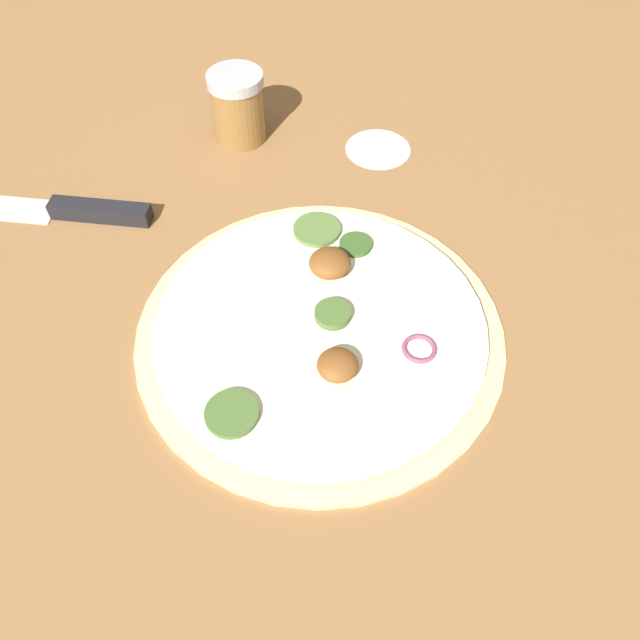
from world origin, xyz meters
name	(u,v)px	position (x,y,z in m)	size (l,w,h in m)	color
ground_plane	(320,333)	(0.00, 0.00, 0.00)	(3.00, 3.00, 0.00)	olive
pizza	(320,327)	(0.00, 0.00, 0.01)	(0.33, 0.33, 0.03)	beige
knife	(52,209)	(-0.32, 0.04, 0.01)	(0.31, 0.11, 0.02)	silver
spice_jar	(238,107)	(-0.20, 0.23, 0.04)	(0.06, 0.06, 0.08)	olive
flour_patch	(378,149)	(-0.04, 0.28, 0.00)	(0.08, 0.08, 0.00)	white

